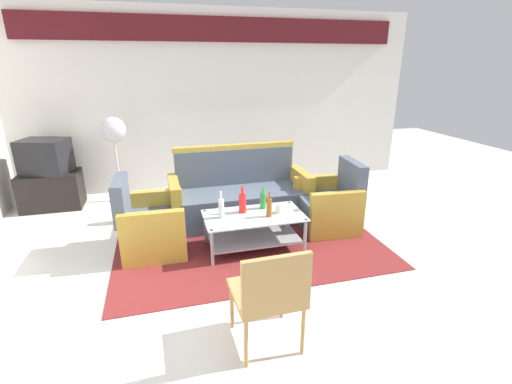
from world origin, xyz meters
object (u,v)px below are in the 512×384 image
armchair_left (151,227)px  tv_stand (52,190)px  bottle_red (242,203)px  bottle_green (263,200)px  wicker_chair (270,291)px  armchair_right (329,206)px  cup (279,209)px  coffee_table (254,226)px  bottle_clear (221,208)px  pedestal_fan (114,135)px  bottle_brown (269,207)px  couch (240,197)px  television (45,156)px

armchair_left → tv_stand: armchair_left is taller
bottle_red → tv_stand: size_ratio=0.38×
bottle_green → wicker_chair: bearing=-104.4°
armchair_right → cup: bearing=115.9°
coffee_table → cup: 0.34m
bottle_clear → pedestal_fan: size_ratio=0.24×
cup → pedestal_fan: bearing=132.5°
bottle_brown → tv_stand: (-2.65, 2.04, -0.26)m
bottle_brown → bottle_green: bearing=89.8°
bottle_brown → bottle_clear: bearing=168.7°
cup → tv_stand: (-2.78, 1.97, -0.20)m
bottle_green → cup: bearing=-52.8°
bottle_red → armchair_right: bearing=9.5°
bottle_red → bottle_clear: bottle_red is taller
couch → bottle_green: 0.71m
armchair_right → bottle_red: size_ratio=2.77×
bottle_clear → pedestal_fan: pedestal_fan is taller
bottle_red → television: 3.04m
armchair_right → bottle_red: 1.21m
cup → armchair_right: bearing=21.9°
wicker_chair → bottle_clear: bearing=91.0°
wicker_chair → pedestal_fan: bearing=108.2°
couch → cup: couch is taller
armchair_right → tv_stand: size_ratio=1.06×
armchair_left → cup: 1.44m
coffee_table → tv_stand: bearing=141.8°
couch → bottle_red: (-0.13, -0.73, 0.21)m
couch → tv_stand: bearing=-24.6°
armchair_right → bottle_clear: 1.47m
armchair_left → television: 2.25m
coffee_table → pedestal_fan: pedestal_fan is taller
bottle_green → bottle_clear: bottle_clear is taller
bottle_brown → bottle_green: size_ratio=1.13×
armchair_left → coffee_table: 1.14m
television → bottle_clear: bearing=154.8°
couch → bottle_green: bearing=100.2°
couch → bottle_green: (0.13, -0.67, 0.19)m
bottle_clear → tv_stand: size_ratio=0.38×
armchair_left → bottle_brown: bearing=76.9°
bottle_brown → wicker_chair: wicker_chair is taller
couch → bottle_brown: size_ratio=6.22×
coffee_table → tv_stand: (-2.50, 1.96, -0.01)m
wicker_chair → bottle_red: bearing=81.9°
armchair_right → coffee_table: armchair_right is taller
armchair_left → cup: (1.40, -0.27, 0.17)m
bottle_brown → cup: bearing=26.1°
bottle_green → wicker_chair: (-0.44, -1.69, -0.01)m
couch → bottle_brown: couch is taller
armchair_left → bottle_green: size_ratio=3.31×
armchair_right → couch: bearing=66.8°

